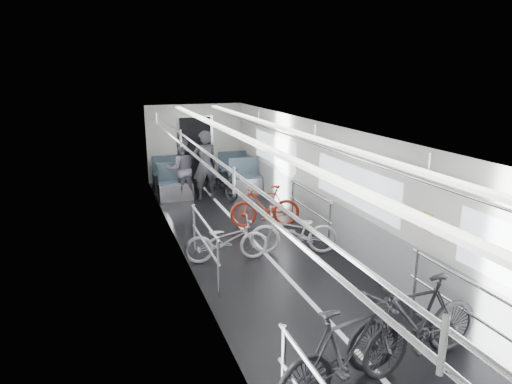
{
  "coord_description": "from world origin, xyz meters",
  "views": [
    {
      "loc": [
        -2.87,
        -7.0,
        3.48
      ],
      "look_at": [
        0.0,
        1.22,
        1.1
      ],
      "focal_mm": 32.0,
      "sensor_mm": 36.0,
      "label": 1
    }
  ],
  "objects_px": {
    "bike_aisle": "(221,182)",
    "person_seated": "(182,169)",
    "bike_left_far": "(226,240)",
    "person_standing": "(205,165)",
    "bike_left_mid": "(349,351)",
    "bike_right_far": "(265,206)",
    "bike_right_near": "(415,320)",
    "bike_right_mid": "(294,232)"
  },
  "relations": [
    {
      "from": "bike_left_mid",
      "to": "bike_left_far",
      "type": "relative_size",
      "value": 1.2
    },
    {
      "from": "bike_left_far",
      "to": "person_standing",
      "type": "relative_size",
      "value": 0.83
    },
    {
      "from": "person_seated",
      "to": "bike_aisle",
      "type": "bearing_deg",
      "value": 170.59
    },
    {
      "from": "bike_aisle",
      "to": "person_seated",
      "type": "bearing_deg",
      "value": 152.68
    },
    {
      "from": "bike_left_far",
      "to": "bike_aisle",
      "type": "bearing_deg",
      "value": -7.69
    },
    {
      "from": "bike_right_far",
      "to": "person_seated",
      "type": "height_order",
      "value": "person_seated"
    },
    {
      "from": "bike_right_far",
      "to": "bike_aisle",
      "type": "relative_size",
      "value": 0.97
    },
    {
      "from": "bike_left_mid",
      "to": "bike_right_near",
      "type": "distance_m",
      "value": 1.1
    },
    {
      "from": "bike_right_near",
      "to": "person_seated",
      "type": "distance_m",
      "value": 8.13
    },
    {
      "from": "bike_aisle",
      "to": "bike_right_far",
      "type": "bearing_deg",
      "value": -101.4
    },
    {
      "from": "bike_right_near",
      "to": "bike_right_far",
      "type": "xyz_separation_m",
      "value": [
        0.01,
        5.21,
        -0.08
      ]
    },
    {
      "from": "bike_left_mid",
      "to": "bike_left_far",
      "type": "distance_m",
      "value": 3.96
    },
    {
      "from": "bike_left_mid",
      "to": "bike_right_mid",
      "type": "distance_m",
      "value": 4.0
    },
    {
      "from": "bike_left_mid",
      "to": "person_seated",
      "type": "height_order",
      "value": "person_seated"
    },
    {
      "from": "bike_right_mid",
      "to": "person_seated",
      "type": "bearing_deg",
      "value": -144.46
    },
    {
      "from": "bike_aisle",
      "to": "person_seated",
      "type": "xyz_separation_m",
      "value": [
        -1.04,
        0.17,
        0.42
      ]
    },
    {
      "from": "bike_left_far",
      "to": "person_standing",
      "type": "height_order",
      "value": "person_standing"
    },
    {
      "from": "bike_aisle",
      "to": "bike_left_far",
      "type": "bearing_deg",
      "value": -121.79
    },
    {
      "from": "bike_right_near",
      "to": "bike_right_mid",
      "type": "bearing_deg",
      "value": 179.07
    },
    {
      "from": "bike_right_near",
      "to": "bike_left_far",
      "type": "bearing_deg",
      "value": -161.09
    },
    {
      "from": "bike_right_far",
      "to": "bike_right_mid",
      "type": "bearing_deg",
      "value": 11.7
    },
    {
      "from": "bike_left_far",
      "to": "bike_aisle",
      "type": "relative_size",
      "value": 0.95
    },
    {
      "from": "bike_right_mid",
      "to": "person_seated",
      "type": "height_order",
      "value": "person_seated"
    },
    {
      "from": "bike_right_far",
      "to": "bike_aisle",
      "type": "height_order",
      "value": "bike_right_far"
    },
    {
      "from": "person_standing",
      "to": "person_seated",
      "type": "height_order",
      "value": "person_standing"
    },
    {
      "from": "bike_right_near",
      "to": "person_seated",
      "type": "xyz_separation_m",
      "value": [
        -1.34,
        8.02,
        0.29
      ]
    },
    {
      "from": "bike_right_near",
      "to": "bike_aisle",
      "type": "bearing_deg",
      "value": -178.59
    },
    {
      "from": "bike_aisle",
      "to": "person_standing",
      "type": "distance_m",
      "value": 0.67
    },
    {
      "from": "bike_left_mid",
      "to": "person_standing",
      "type": "relative_size",
      "value": 0.99
    },
    {
      "from": "bike_left_mid",
      "to": "bike_right_near",
      "type": "xyz_separation_m",
      "value": [
        1.06,
        0.28,
        -0.0
      ]
    },
    {
      "from": "bike_right_near",
      "to": "bike_aisle",
      "type": "distance_m",
      "value": 7.86
    },
    {
      "from": "bike_right_far",
      "to": "person_standing",
      "type": "height_order",
      "value": "person_standing"
    },
    {
      "from": "bike_right_near",
      "to": "bike_aisle",
      "type": "relative_size",
      "value": 1.14
    },
    {
      "from": "bike_right_far",
      "to": "person_standing",
      "type": "xyz_separation_m",
      "value": [
        -0.75,
        2.64,
        0.47
      ]
    },
    {
      "from": "bike_left_far",
      "to": "bike_right_near",
      "type": "relative_size",
      "value": 0.84
    },
    {
      "from": "person_seated",
      "to": "bike_right_far",
      "type": "bearing_deg",
      "value": 115.42
    },
    {
      "from": "bike_right_far",
      "to": "person_seated",
      "type": "distance_m",
      "value": 3.14
    },
    {
      "from": "bike_left_far",
      "to": "bike_right_mid",
      "type": "distance_m",
      "value": 1.33
    },
    {
      "from": "bike_right_near",
      "to": "bike_right_mid",
      "type": "relative_size",
      "value": 1.1
    },
    {
      "from": "bike_left_mid",
      "to": "bike_aisle",
      "type": "relative_size",
      "value": 1.14
    },
    {
      "from": "bike_left_mid",
      "to": "bike_aisle",
      "type": "distance_m",
      "value": 8.17
    },
    {
      "from": "bike_left_far",
      "to": "bike_right_mid",
      "type": "relative_size",
      "value": 0.92
    }
  ]
}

